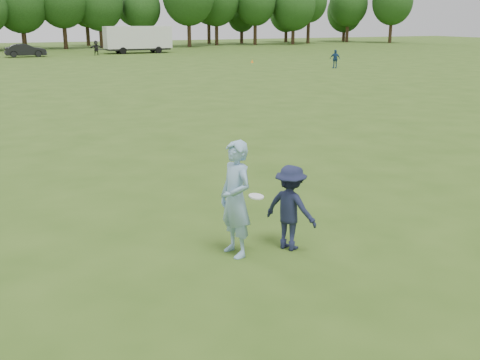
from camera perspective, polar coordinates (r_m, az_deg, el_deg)
The scene contains 10 objects.
ground at distance 10.06m, azimuth -0.82°, elevation -8.09°, with size 200.00×200.00×0.00m, color #325016.
thrower at distance 9.91m, azimuth -0.45°, elevation -1.95°, with size 0.77×0.50×2.10m, color #86AED0.
defender at distance 10.29m, azimuth 5.15°, elevation -2.81°, with size 1.03×0.59×1.59m, color #1B203B.
player_far_b at distance 49.82m, azimuth 9.63°, elevation 12.04°, with size 0.91×0.38×1.56m, color navy.
player_far_d at distance 68.85m, azimuth -14.40°, elevation 12.88°, with size 1.55×0.49×1.67m, color #252525.
car_f at distance 67.88m, azimuth -20.96°, elevation 12.20°, with size 1.52×4.36×1.44m, color black.
field_cone at distance 55.14m, azimuth 1.25°, elevation 11.97°, with size 0.28×0.28×0.30m, color orange.
disc_in_play at distance 9.81m, azimuth 1.66°, elevation -1.68°, with size 0.28×0.28×0.07m.
cargo_trailer at distance 71.78m, azimuth -10.35°, elevation 13.98°, with size 9.00×2.75×3.20m.
treeline at distance 85.55m, azimuth -21.55°, elevation 16.47°, with size 130.35×18.39×11.74m.
Camera 1 is at (-3.75, -8.37, 4.12)m, focal length 42.00 mm.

